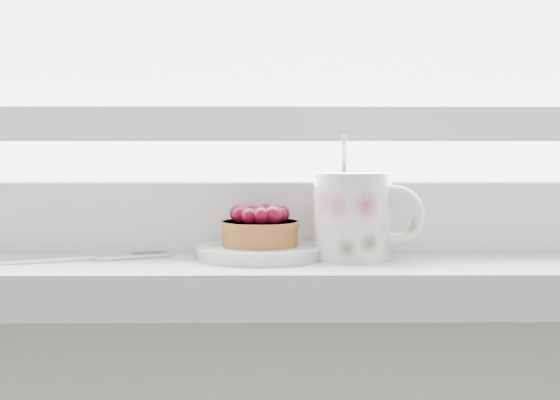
{
  "coord_description": "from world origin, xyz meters",
  "views": [
    {
      "loc": [
        -0.02,
        1.16,
        1.05
      ],
      "look_at": [
        -0.01,
        1.88,
        1.0
      ],
      "focal_mm": 50.0,
      "sensor_mm": 36.0,
      "label": 1
    }
  ],
  "objects_px": {
    "fork": "(50,260)",
    "raspberry_tart": "(260,227)",
    "saucer": "(260,252)",
    "floral_mug": "(355,214)"
  },
  "relations": [
    {
      "from": "saucer",
      "to": "floral_mug",
      "type": "xyz_separation_m",
      "value": [
        0.09,
        -0.01,
        0.04
      ]
    },
    {
      "from": "raspberry_tart",
      "to": "floral_mug",
      "type": "xyz_separation_m",
      "value": [
        0.09,
        -0.01,
        0.01
      ]
    },
    {
      "from": "raspberry_tart",
      "to": "fork",
      "type": "xyz_separation_m",
      "value": [
        -0.2,
        -0.02,
        -0.03
      ]
    },
    {
      "from": "floral_mug",
      "to": "fork",
      "type": "relative_size",
      "value": 0.55
    },
    {
      "from": "raspberry_tart",
      "to": "floral_mug",
      "type": "relative_size",
      "value": 0.64
    },
    {
      "from": "fork",
      "to": "raspberry_tart",
      "type": "bearing_deg",
      "value": 6.74
    },
    {
      "from": "raspberry_tart",
      "to": "floral_mug",
      "type": "bearing_deg",
      "value": -5.36
    },
    {
      "from": "saucer",
      "to": "floral_mug",
      "type": "bearing_deg",
      "value": -5.34
    },
    {
      "from": "saucer",
      "to": "raspberry_tart",
      "type": "bearing_deg",
      "value": 154.31
    },
    {
      "from": "saucer",
      "to": "raspberry_tart",
      "type": "xyz_separation_m",
      "value": [
        -0.0,
        0.0,
        0.02
      ]
    }
  ]
}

